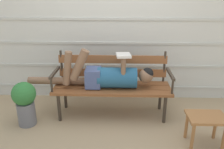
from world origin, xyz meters
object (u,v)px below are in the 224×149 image
park_bench (112,82)px  potted_plant (25,101)px  reclining_person (107,76)px  footstool (206,122)px

park_bench → potted_plant: (-1.10, -0.35, -0.14)m
park_bench → reclining_person: reclining_person is taller
park_bench → footstool: 1.28m
reclining_person → park_bench: bearing=46.2°
potted_plant → reclining_person: bearing=15.2°
park_bench → potted_plant: bearing=-162.3°
footstool → potted_plant: 2.18m
reclining_person → potted_plant: reclining_person is taller
footstool → potted_plant: size_ratio=0.71×
reclining_person → potted_plant: 1.10m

